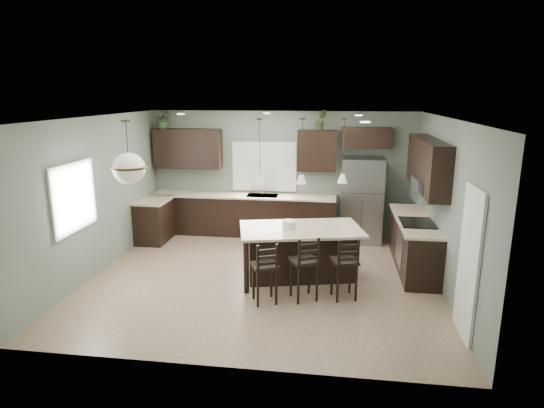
{
  "coord_description": "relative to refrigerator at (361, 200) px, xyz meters",
  "views": [
    {
      "loc": [
        1.19,
        -7.44,
        3.19
      ],
      "look_at": [
        0.1,
        0.4,
        1.25
      ],
      "focal_mm": 30.0,
      "sensor_mm": 36.0,
      "label": 1
    }
  ],
  "objects": [
    {
      "name": "ground",
      "position": [
        -1.79,
        -2.33,
        -0.93
      ],
      "size": [
        6.0,
        6.0,
        0.0
      ],
      "primitive_type": "plane",
      "color": "#9E8466",
      "rests_on": "ground"
    },
    {
      "name": "pantry_door",
      "position": [
        1.19,
        -3.88,
        0.09
      ],
      "size": [
        0.04,
        0.82,
        2.04
      ],
      "primitive_type": "cube",
      "color": "white",
      "rests_on": "ground"
    },
    {
      "name": "window_back",
      "position": [
        -2.19,
        0.4,
        0.62
      ],
      "size": [
        1.35,
        0.02,
        1.0
      ],
      "primitive_type": "cube",
      "color": "white",
      "rests_on": "room_shell"
    },
    {
      "name": "window_left",
      "position": [
        -4.77,
        -3.13,
        0.62
      ],
      "size": [
        0.02,
        1.1,
        1.0
      ],
      "primitive_type": "cube",
      "color": "white",
      "rests_on": "room_shell"
    },
    {
      "name": "left_return_cabs",
      "position": [
        -4.49,
        -0.63,
        -0.48
      ],
      "size": [
        0.6,
        0.9,
        0.9
      ],
      "primitive_type": "cube",
      "color": "black",
      "rests_on": "ground"
    },
    {
      "name": "left_return_countertop",
      "position": [
        -4.47,
        -0.63,
        -0.01
      ],
      "size": [
        0.66,
        0.96,
        0.04
      ],
      "primitive_type": "cube",
      "color": "beige",
      "rests_on": "left_return_cabs"
    },
    {
      "name": "back_lower_cabs",
      "position": [
        -2.64,
        0.12,
        -0.48
      ],
      "size": [
        4.2,
        0.6,
        0.9
      ],
      "primitive_type": "cube",
      "color": "black",
      "rests_on": "ground"
    },
    {
      "name": "back_countertop",
      "position": [
        -2.64,
        0.1,
        -0.01
      ],
      "size": [
        4.2,
        0.66,
        0.04
      ],
      "primitive_type": "cube",
      "color": "beige",
      "rests_on": "back_lower_cabs"
    },
    {
      "name": "sink_inset",
      "position": [
        -2.19,
        0.1,
        0.01
      ],
      "size": [
        0.7,
        0.45,
        0.01
      ],
      "primitive_type": "cube",
      "color": "gray",
      "rests_on": "back_countertop"
    },
    {
      "name": "faucet",
      "position": [
        -2.19,
        0.07,
        0.16
      ],
      "size": [
        0.02,
        0.02,
        0.28
      ],
      "primitive_type": "cylinder",
      "color": "silver",
      "rests_on": "back_countertop"
    },
    {
      "name": "back_upper_left",
      "position": [
        -3.94,
        0.25,
        1.02
      ],
      "size": [
        1.55,
        0.34,
        0.9
      ],
      "primitive_type": "cube",
      "color": "black",
      "rests_on": "room_shell"
    },
    {
      "name": "back_upper_right",
      "position": [
        -0.99,
        0.25,
        1.02
      ],
      "size": [
        0.85,
        0.34,
        0.9
      ],
      "primitive_type": "cube",
      "color": "black",
      "rests_on": "room_shell"
    },
    {
      "name": "fridge_header",
      "position": [
        0.06,
        0.25,
        1.32
      ],
      "size": [
        1.05,
        0.34,
        0.45
      ],
      "primitive_type": "cube",
      "color": "black",
      "rests_on": "room_shell"
    },
    {
      "name": "right_lower_cabs",
      "position": [
        0.91,
        -1.46,
        -0.48
      ],
      "size": [
        0.6,
        2.35,
        0.9
      ],
      "primitive_type": "cube",
      "color": "black",
      "rests_on": "ground"
    },
    {
      "name": "right_countertop",
      "position": [
        0.89,
        -1.46,
        -0.01
      ],
      "size": [
        0.66,
        2.35,
        0.04
      ],
      "primitive_type": "cube",
      "color": "beige",
      "rests_on": "right_lower_cabs"
    },
    {
      "name": "cooktop",
      "position": [
        0.89,
        -1.73,
        0.02
      ],
      "size": [
        0.58,
        0.75,
        0.02
      ],
      "primitive_type": "cube",
      "color": "black",
      "rests_on": "right_countertop"
    },
    {
      "name": "wall_oven_front",
      "position": [
        0.61,
        -1.73,
        -0.48
      ],
      "size": [
        0.01,
        0.72,
        0.6
      ],
      "primitive_type": "cube",
      "color": "gray",
      "rests_on": "right_lower_cabs"
    },
    {
      "name": "right_upper_cabs",
      "position": [
        1.04,
        -1.46,
        1.02
      ],
      "size": [
        0.34,
        2.35,
        0.9
      ],
      "primitive_type": "cube",
      "color": "black",
      "rests_on": "room_shell"
    },
    {
      "name": "microwave",
      "position": [
        0.99,
        -1.73,
        0.62
      ],
      "size": [
        0.4,
        0.75,
        0.4
      ],
      "primitive_type": "cube",
      "color": "gray",
      "rests_on": "right_upper_cabs"
    },
    {
      "name": "refrigerator",
      "position": [
        0.0,
        0.0,
        0.0
      ],
      "size": [
        0.9,
        0.74,
        1.85
      ],
      "primitive_type": "cube",
      "color": "gray",
      "rests_on": "ground"
    },
    {
      "name": "kitchen_island",
      "position": [
        -1.14,
        -2.28,
        -0.46
      ],
      "size": [
        2.28,
        1.62,
        0.92
      ],
      "primitive_type": "cube",
      "rotation": [
        0.0,
        0.0,
        0.23
      ],
      "color": "black",
      "rests_on": "ground"
    },
    {
      "name": "serving_dish",
      "position": [
        -1.34,
        -2.32,
        0.07
      ],
      "size": [
        0.24,
        0.24,
        0.14
      ],
      "primitive_type": "cylinder",
      "color": "white",
      "rests_on": "kitchen_island"
    },
    {
      "name": "bar_stool_left",
      "position": [
        -1.62,
        -3.3,
        -0.42
      ],
      "size": [
        0.49,
        0.49,
        1.0
      ],
      "primitive_type": "cube",
      "rotation": [
        0.0,
        0.0,
        0.41
      ],
      "color": "black",
      "rests_on": "ground"
    },
    {
      "name": "bar_stool_center",
      "position": [
        -1.02,
        -3.1,
        -0.4
      ],
      "size": [
        0.53,
        0.53,
        1.06
      ],
      "primitive_type": "cube",
      "rotation": [
        0.0,
        0.0,
        0.47
      ],
      "color": "black",
      "rests_on": "ground"
    },
    {
      "name": "bar_stool_right",
      "position": [
        -0.39,
        -2.98,
        -0.41
      ],
      "size": [
        0.48,
        0.48,
        1.03
      ],
      "primitive_type": "cube",
      "rotation": [
        0.0,
        0.0,
        0.31
      ],
      "color": "black",
      "rests_on": "ground"
    },
    {
      "name": "pendant_left",
      "position": [
        -1.82,
        -2.43,
        1.32
      ],
      "size": [
        0.17,
        0.17,
        1.1
      ],
      "primitive_type": null,
      "color": "white",
      "rests_on": "room_shell"
    },
    {
      "name": "pendant_center",
      "position": [
        -1.14,
        -2.28,
        1.32
      ],
      "size": [
        0.17,
        0.17,
        1.1
      ],
      "primitive_type": null,
      "color": "white",
      "rests_on": "room_shell"
    },
    {
      "name": "pendant_right",
      "position": [
        -0.46,
        -2.12,
        1.32
      ],
      "size": [
        0.17,
        0.17,
        1.1
      ],
      "primitive_type": null,
      "color": "silver",
      "rests_on": "room_shell"
    },
    {
      "name": "chandelier",
      "position": [
        -3.75,
        -3.2,
        1.38
      ],
      "size": [
        0.54,
        0.54,
        1.0
      ],
      "primitive_type": null,
      "color": "beige",
      "rests_on": "room_shell"
    },
    {
      "name": "plant_back_left",
      "position": [
        -4.47,
        0.22,
        1.67
      ],
      "size": [
        0.39,
        0.35,
        0.39
      ],
      "primitive_type": "imported",
      "rotation": [
        0.0,
        0.0,
        0.13
      ],
      "color": "#305324",
      "rests_on": "back_upper_left"
    },
    {
      "name": "plant_back_right",
      "position": [
        -0.92,
        0.22,
        1.7
      ],
      "size": [
        0.26,
        0.22,
        0.44
      ],
      "primitive_type": "imported",
      "rotation": [
        0.0,
        0.0,
        0.09
      ],
      "color": "#355425",
      "rests_on": "back_upper_right"
    },
    {
      "name": "room_shell",
      "position": [
        -1.79,
        -2.33,
        0.77
      ],
      "size": [
        6.0,
        6.0,
        6.0
      ],
      "color": "slate",
      "rests_on": "ground"
    }
  ]
}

